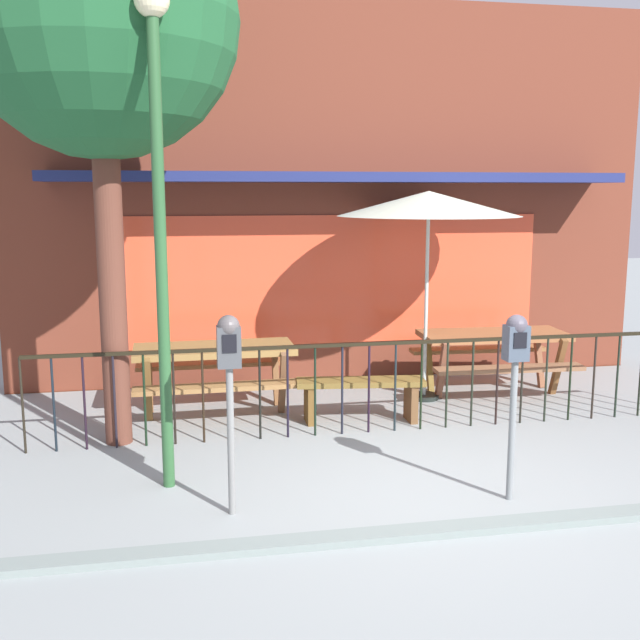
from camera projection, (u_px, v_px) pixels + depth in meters
ground at (436, 495)px, 6.24m from camera, size 40.00×40.00×0.00m
pub_storefront at (333, 195)px, 9.94m from camera, size 8.50×1.31×4.93m
patio_fence_front at (382, 370)px, 7.79m from camera, size 7.17×0.04×0.97m
picnic_table_left at (215, 360)px, 8.48m from camera, size 1.82×1.39×0.79m
picnic_table_right at (493, 345)px, 9.32m from camera, size 1.87×1.45×0.79m
patio_umbrella at (429, 205)px, 8.76m from camera, size 2.16×2.16×2.51m
patio_bench at (361, 391)px, 8.18m from camera, size 1.43×0.49×0.48m
parking_meter_near at (515, 358)px, 5.96m from camera, size 0.18×0.17×1.54m
parking_meter_far at (229, 362)px, 5.68m from camera, size 0.18×0.17×1.59m
street_tree at (99, 20)px, 6.88m from camera, size 2.60×2.60×5.39m
street_lamp at (158, 171)px, 5.99m from camera, size 0.28×0.28×4.11m
curb_edge at (467, 531)px, 5.58m from camera, size 11.90×0.20×0.11m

